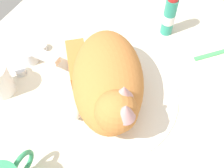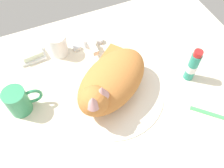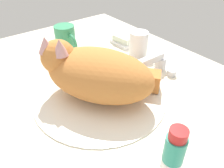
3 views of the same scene
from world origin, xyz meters
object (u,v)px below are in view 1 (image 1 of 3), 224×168
at_px(cat, 107,82).
at_px(toothpaste_bottle, 169,16).
at_px(faucet, 35,57).
at_px(toothbrush, 222,51).

height_order(cat, toothpaste_bottle, cat).
distance_m(faucet, cat, 0.23).
distance_m(cat, toothpaste_bottle, 0.28).
bearing_deg(toothbrush, faucet, 122.08).
xyz_separation_m(cat, toothbrush, (0.28, -0.21, -0.07)).
height_order(cat, toothbrush, cat).
bearing_deg(toothpaste_bottle, toothbrush, -90.26).
relative_size(faucet, toothpaste_bottle, 0.91).
bearing_deg(cat, toothbrush, -36.72).
bearing_deg(toothbrush, cat, 143.28).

